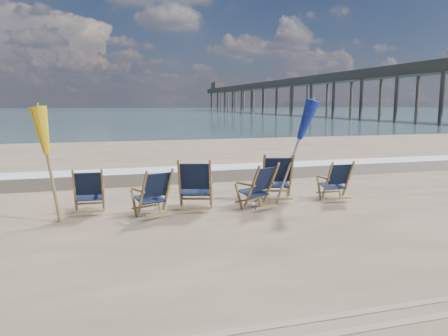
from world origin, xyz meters
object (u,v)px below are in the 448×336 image
object	(u,v)px
beach_chair_1	(168,192)
beach_chair_5	(348,180)
beach_chair_0	(103,191)
fishing_pier	(305,91)
beach_chair_2	(210,185)
beach_chair_3	(271,185)
beach_chair_4	(291,178)
umbrella_blue	(294,121)
umbrella_yellow	(48,136)

from	to	relation	value
beach_chair_1	beach_chair_5	xyz separation A→B (m)	(4.04, 0.17, -0.02)
beach_chair_0	fishing_pier	size ratio (longest dim) A/B	0.01
beach_chair_2	beach_chair_3	size ratio (longest dim) A/B	1.12
beach_chair_3	beach_chair_5	bearing A→B (deg)	161.06
beach_chair_3	beach_chair_4	distance (m)	0.74
beach_chair_0	umbrella_blue	size ratio (longest dim) A/B	0.40
beach_chair_4	beach_chair_3	bearing A→B (deg)	45.37
beach_chair_0	beach_chair_4	bearing A→B (deg)	-178.66
beach_chair_0	umbrella_yellow	bearing A→B (deg)	21.40
beach_chair_1	beach_chair_5	bearing A→B (deg)	162.10
beach_chair_4	umbrella_blue	size ratio (longest dim) A/B	0.48
umbrella_yellow	fishing_pier	size ratio (longest dim) A/B	0.01
beach_chair_5	umbrella_blue	size ratio (longest dim) A/B	0.40
beach_chair_1	beach_chair_5	world-z (taller)	beach_chair_1
beach_chair_4	umbrella_yellow	xyz separation A→B (m)	(-4.85, -0.21, 1.02)
beach_chair_3	beach_chair_1	bearing A→B (deg)	-23.95
beach_chair_1	fishing_pier	world-z (taller)	fishing_pier
beach_chair_3	umbrella_blue	size ratio (longest dim) A/B	0.42
beach_chair_0	beach_chair_2	distance (m)	2.10
beach_chair_4	fishing_pier	distance (m)	80.14
beach_chair_2	umbrella_blue	bearing A→B (deg)	-156.47
beach_chair_5	umbrella_yellow	distance (m)	6.24
beach_chair_3	umbrella_yellow	distance (m)	4.37
beach_chair_3	beach_chair_4	xyz separation A→B (m)	(0.62, 0.39, 0.06)
beach_chair_0	beach_chair_5	bearing A→B (deg)	179.26
beach_chair_3	umbrella_yellow	xyz separation A→B (m)	(-4.23, 0.18, 1.08)
beach_chair_0	fishing_pier	bearing A→B (deg)	-116.78
beach_chair_3	beach_chair_5	world-z (taller)	beach_chair_3
beach_chair_2	fishing_pier	size ratio (longest dim) A/B	0.01
beach_chair_1	umbrella_yellow	size ratio (longest dim) A/B	0.46
beach_chair_0	beach_chair_4	size ratio (longest dim) A/B	0.85
beach_chair_4	beach_chair_5	xyz separation A→B (m)	(1.29, -0.22, -0.09)
umbrella_blue	beach_chair_1	bearing A→B (deg)	-174.13
beach_chair_2	beach_chair_4	size ratio (longest dim) A/B	0.99
beach_chair_3	umbrella_yellow	size ratio (longest dim) A/B	0.46
beach_chair_1	umbrella_blue	world-z (taller)	umbrella_blue
umbrella_blue	beach_chair_0	bearing A→B (deg)	177.04
beach_chair_5	umbrella_yellow	xyz separation A→B (m)	(-6.14, 0.01, 1.11)
beach_chair_3	beach_chair_5	distance (m)	1.92
beach_chair_1	fishing_pier	size ratio (longest dim) A/B	0.01
beach_chair_0	beach_chair_2	bearing A→B (deg)	171.05
beach_chair_1	umbrella_yellow	xyz separation A→B (m)	(-2.10, 0.18, 1.09)
umbrella_yellow	fishing_pier	bearing A→B (deg)	60.06
beach_chair_3	beach_chair_4	world-z (taller)	beach_chair_4
umbrella_yellow	umbrella_blue	size ratio (longest dim) A/B	0.90
beach_chair_5	beach_chair_2	bearing A→B (deg)	1.87
umbrella_yellow	beach_chair_4	bearing A→B (deg)	2.47
beach_chair_2	fishing_pier	bearing A→B (deg)	-101.22
umbrella_blue	beach_chair_2	bearing A→B (deg)	-173.35
beach_chair_0	beach_chair_1	xyz separation A→B (m)	(1.20, -0.49, 0.01)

